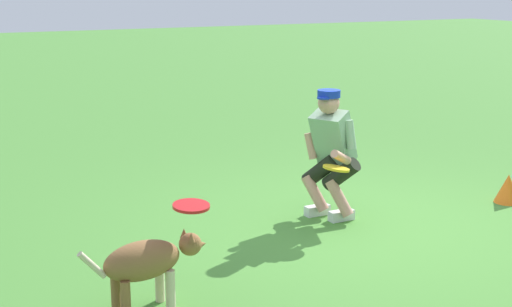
{
  "coord_description": "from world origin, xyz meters",
  "views": [
    {
      "loc": [
        3.97,
        5.27,
        2.3
      ],
      "look_at": [
        1.25,
        0.05,
        0.9
      ],
      "focal_mm": 50.74,
      "sensor_mm": 36.0,
      "label": 1
    }
  ],
  "objects_px": {
    "person": "(331,150)",
    "frisbee_held": "(336,168)",
    "frisbee_flying": "(191,206)",
    "training_cone": "(508,188)",
    "dog": "(148,262)"
  },
  "relations": [
    {
      "from": "frisbee_flying",
      "to": "frisbee_held",
      "type": "relative_size",
      "value": 1.08
    },
    {
      "from": "person",
      "to": "frisbee_held",
      "type": "height_order",
      "value": "person"
    },
    {
      "from": "frisbee_flying",
      "to": "training_cone",
      "type": "distance_m",
      "value": 4.01
    },
    {
      "from": "dog",
      "to": "training_cone",
      "type": "distance_m",
      "value": 4.32
    },
    {
      "from": "dog",
      "to": "training_cone",
      "type": "relative_size",
      "value": 3.22
    },
    {
      "from": "person",
      "to": "frisbee_flying",
      "type": "relative_size",
      "value": 4.75
    },
    {
      "from": "frisbee_flying",
      "to": "frisbee_held",
      "type": "xyz_separation_m",
      "value": [
        -1.77,
        -0.77,
        -0.11
      ]
    },
    {
      "from": "training_cone",
      "to": "frisbee_held",
      "type": "bearing_deg",
      "value": -2.66
    },
    {
      "from": "frisbee_flying",
      "to": "training_cone",
      "type": "bearing_deg",
      "value": -170.23
    },
    {
      "from": "dog",
      "to": "person",
      "type": "bearing_deg",
      "value": 20.02
    },
    {
      "from": "person",
      "to": "training_cone",
      "type": "xyz_separation_m",
      "value": [
        -1.97,
        0.45,
        -0.54
      ]
    },
    {
      "from": "dog",
      "to": "training_cone",
      "type": "xyz_separation_m",
      "value": [
        -4.26,
        -0.71,
        -0.21
      ]
    },
    {
      "from": "frisbee_held",
      "to": "training_cone",
      "type": "relative_size",
      "value": 0.82
    },
    {
      "from": "dog",
      "to": "frisbee_held",
      "type": "bearing_deg",
      "value": 14.09
    },
    {
      "from": "person",
      "to": "frisbee_flying",
      "type": "distance_m",
      "value": 2.24
    }
  ]
}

